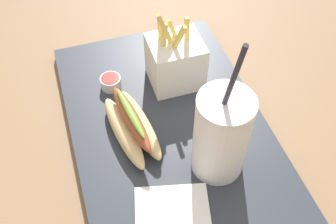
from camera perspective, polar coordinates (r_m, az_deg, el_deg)
name	(u,v)px	position (r m, az deg, el deg)	size (l,w,h in m)	color
ground_plane	(168,134)	(0.71, 0.00, -3.10)	(2.40, 2.40, 0.02)	#8C6B4C
food_tray	(168,127)	(0.69, 0.00, -2.11)	(0.49, 0.33, 0.02)	#2D333D
soda_cup	(221,135)	(0.58, 7.62, -3.33)	(0.08, 0.08, 0.25)	white
fries_basket	(175,61)	(0.72, 1.04, 7.28)	(0.08, 0.09, 0.17)	white
hot_dog_1	(132,126)	(0.65, -5.18, -2.04)	(0.16, 0.08, 0.06)	#E5C689
ketchup_cup_1	(185,40)	(0.82, 2.48, 10.22)	(0.04, 0.04, 0.02)	white
ketchup_cup_2	(111,82)	(0.74, -8.20, 4.31)	(0.04, 0.04, 0.02)	white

